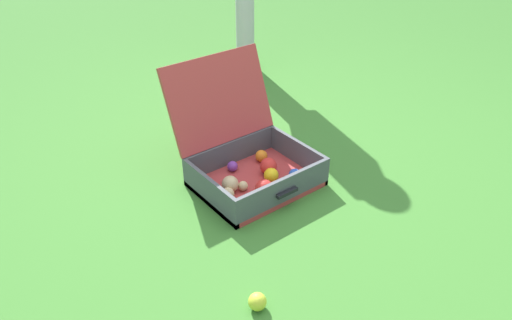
{
  "coord_description": "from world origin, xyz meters",
  "views": [
    {
      "loc": [
        -1.22,
        -1.42,
        1.33
      ],
      "look_at": [
        -0.06,
        0.08,
        0.14
      ],
      "focal_mm": 34.62,
      "sensor_mm": 36.0,
      "label": 1
    }
  ],
  "objects": [
    {
      "name": "ground_plane",
      "position": [
        0.0,
        0.0,
        0.0
      ],
      "size": [
        16.0,
        16.0,
        0.0
      ],
      "primitive_type": "plane",
      "color": "#3D7A2D"
    },
    {
      "name": "open_suitcase",
      "position": [
        -0.06,
        0.14,
        0.12
      ],
      "size": [
        0.53,
        0.59,
        0.53
      ],
      "color": "#B23838",
      "rests_on": "ground"
    },
    {
      "name": "stray_ball_on_grass",
      "position": [
        -0.5,
        -0.51,
        0.03
      ],
      "size": [
        0.06,
        0.06,
        0.06
      ],
      "primitive_type": "sphere",
      "color": "#CCDB38",
      "rests_on": "ground"
    }
  ]
}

